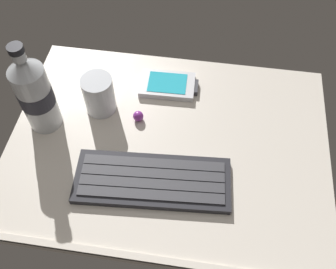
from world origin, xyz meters
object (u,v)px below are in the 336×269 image
Objects in this scene: keyboard at (152,180)px; trackball_mouse at (138,116)px; juice_cup at (99,96)px; handheld_device at (168,85)px; water_bottle at (35,93)px.

keyboard is 15.21cm from trackball_mouse.
keyboard is 21.48cm from juice_cup.
juice_cup reaches higher than handheld_device.
trackball_mouse is (18.84, 3.37, -7.91)cm from water_bottle.
keyboard is at bearing -24.06° from water_bottle.
juice_cup is (-13.22, -7.83, 3.18)cm from handheld_device.
trackball_mouse is (-5.43, 14.21, 0.29)cm from keyboard.
trackball_mouse is (-4.84, -9.77, 0.37)cm from handheld_device.
water_bottle reaches higher than handheld_device.
water_bottle is 20.70cm from trackball_mouse.
handheld_device is 5.90× the size of trackball_mouse.
keyboard is at bearing -49.46° from juice_cup.
water_bottle is at bearing 155.94° from keyboard.
keyboard is 27.81cm from water_bottle.
handheld_device is at bearing 63.67° from trackball_mouse.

